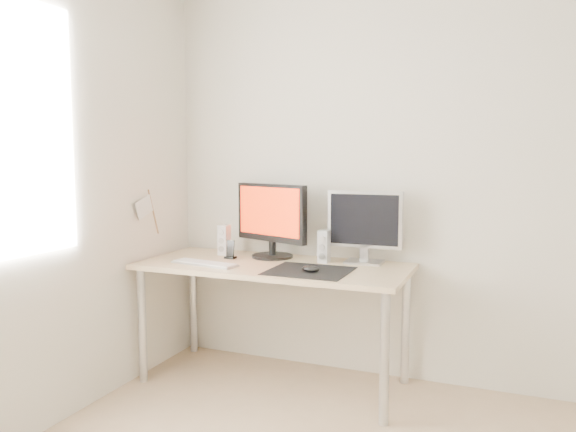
% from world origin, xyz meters
% --- Properties ---
extents(wall_back, '(3.50, 0.00, 3.50)m').
position_xyz_m(wall_back, '(0.00, 1.75, 1.25)').
color(wall_back, white).
rests_on(wall_back, ground).
extents(mousepad, '(0.45, 0.40, 0.00)m').
position_xyz_m(mousepad, '(-0.66, 1.26, 0.73)').
color(mousepad, black).
rests_on(mousepad, desk).
extents(mouse, '(0.10, 0.06, 0.04)m').
position_xyz_m(mouse, '(-0.64, 1.23, 0.75)').
color(mouse, black).
rests_on(mouse, mousepad).
extents(desk, '(1.60, 0.70, 0.73)m').
position_xyz_m(desk, '(-0.93, 1.38, 0.65)').
color(desk, '#D1B587').
rests_on(desk, ground).
extents(main_monitor, '(0.53, 0.33, 0.47)m').
position_xyz_m(main_monitor, '(-1.03, 1.57, 0.98)').
color(main_monitor, black).
rests_on(main_monitor, desk).
extents(second_monitor, '(0.45, 0.16, 0.43)m').
position_xyz_m(second_monitor, '(-0.43, 1.61, 0.97)').
color(second_monitor, '#AEAEB0').
rests_on(second_monitor, desk).
extents(speaker_left, '(0.06, 0.08, 0.20)m').
position_xyz_m(speaker_left, '(-1.35, 1.54, 0.83)').
color(speaker_left, white).
rests_on(speaker_left, desk).
extents(speaker_right, '(0.06, 0.08, 0.20)m').
position_xyz_m(speaker_right, '(-0.67, 1.54, 0.83)').
color(speaker_right, silver).
rests_on(speaker_right, desk).
extents(keyboard, '(0.43, 0.18, 0.02)m').
position_xyz_m(keyboard, '(-1.30, 1.21, 0.74)').
color(keyboard, '#AAAAAC').
rests_on(keyboard, desk).
extents(phone_dock, '(0.06, 0.05, 0.11)m').
position_xyz_m(phone_dock, '(-1.25, 1.45, 0.76)').
color(phone_dock, black).
rests_on(phone_dock, desk).
extents(pennant, '(0.01, 0.23, 0.29)m').
position_xyz_m(pennant, '(-1.72, 1.24, 1.05)').
color(pennant, '#A57F54').
rests_on(pennant, wall_left).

